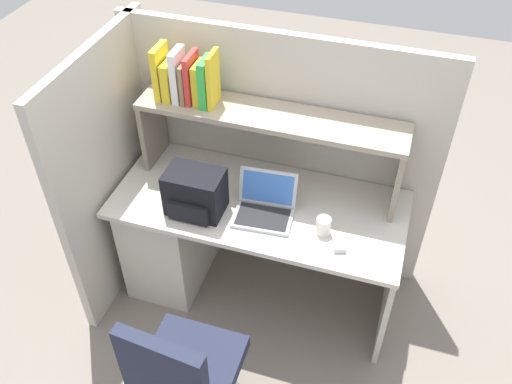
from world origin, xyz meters
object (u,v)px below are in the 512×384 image
object	(u,v)px
paper_cup	(323,226)
office_chair	(186,383)
backpack	(195,193)
computer_mouse	(339,244)
laptop	(265,206)

from	to	relation	value
paper_cup	office_chair	bearing A→B (deg)	-118.06
backpack	office_chair	size ratio (longest dim) A/B	0.32
computer_mouse	paper_cup	distance (m)	0.12
backpack	computer_mouse	size ratio (longest dim) A/B	2.88
office_chair	paper_cup	bearing A→B (deg)	-112.90
computer_mouse	office_chair	distance (m)	0.99
backpack	paper_cup	bearing A→B (deg)	3.25
laptop	paper_cup	size ratio (longest dim) A/B	3.45
backpack	paper_cup	xyz separation A→B (m)	(0.68, 0.04, -0.07)
paper_cup	office_chair	size ratio (longest dim) A/B	0.10
backpack	office_chair	bearing A→B (deg)	-72.86
laptop	office_chair	bearing A→B (deg)	-97.52
laptop	paper_cup	world-z (taller)	laptop
laptop	computer_mouse	bearing A→B (deg)	-15.34
laptop	computer_mouse	world-z (taller)	laptop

